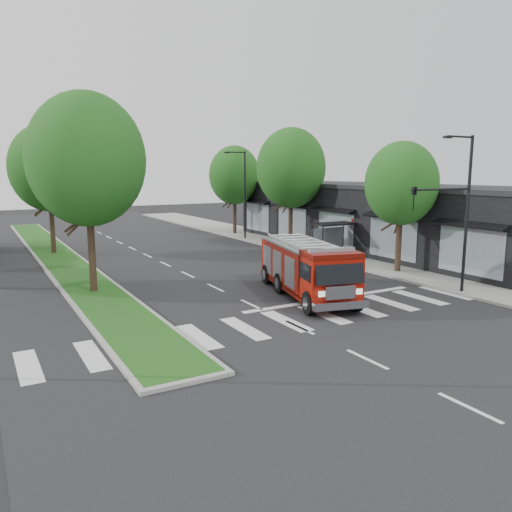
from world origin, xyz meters
The scene contains 13 objects.
ground centered at (0.00, 0.00, 0.00)m, with size 140.00×140.00×0.00m, color black.
sidewalk_right centered at (12.50, 10.00, 0.07)m, with size 5.00×80.00×0.15m, color gray.
median centered at (-6.00, 18.00, 0.08)m, with size 3.00×50.00×0.15m.
storefront_row centered at (17.00, 10.00, 2.50)m, with size 8.00×30.00×5.00m, color black.
bus_shelter centered at (11.20, 8.15, 2.04)m, with size 3.20×1.60×2.61m.
tree_right_near centered at (11.50, 2.00, 5.51)m, with size 4.40×4.40×8.05m.
tree_right_mid centered at (11.50, 14.00, 6.49)m, with size 5.60×5.60×9.72m.
tree_right_far centered at (11.50, 24.00, 5.84)m, with size 5.00×5.00×8.73m.
tree_median_near centered at (-6.00, 6.00, 6.81)m, with size 5.80×5.80×10.16m.
tree_median_far centered at (-6.00, 20.00, 6.49)m, with size 5.60×5.60×9.72m.
streetlight_right_near centered at (9.61, -3.50, 4.67)m, with size 4.08×0.22×8.00m.
streetlight_right_far centered at (10.35, 20.00, 4.48)m, with size 2.11×0.20×8.00m.
fire_engine centered at (3.28, 0.14, 1.40)m, with size 4.47×8.75×2.91m.
Camera 1 is at (-11.17, -20.02, 6.28)m, focal length 35.00 mm.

